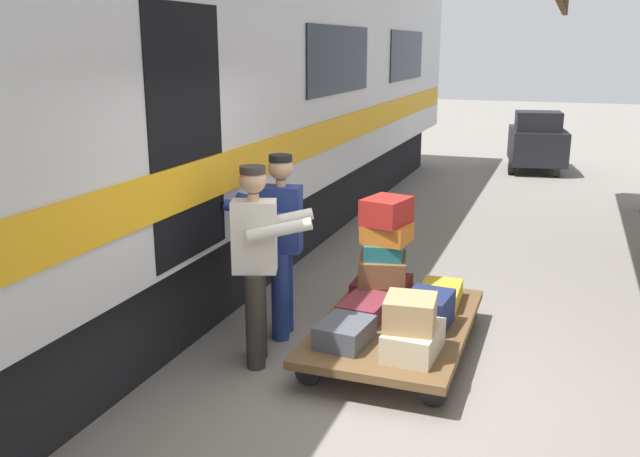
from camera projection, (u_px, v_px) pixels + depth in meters
name	position (u px, v px, depth m)	size (l,w,h in m)	color
ground_plane	(404.00, 396.00, 5.34)	(60.00, 60.00, 0.00)	gray
train_car	(33.00, 114.00, 5.89)	(3.02, 21.80, 4.00)	silver
luggage_cart	(395.00, 326.00, 6.07)	(1.25, 2.12, 0.28)	brown
suitcase_burgundy_valise	(365.00, 309.00, 6.13)	(0.36, 0.54, 0.17)	maroon
suitcase_slate_roller	(345.00, 333.00, 5.59)	(0.38, 0.48, 0.19)	#4C515B
suitcase_navy_fabric	(428.00, 310.00, 5.93)	(0.36, 0.46, 0.29)	navy
suitcase_yellow_case	(440.00, 294.00, 6.47)	(0.36, 0.56, 0.17)	gold
suitcase_maroon_trunk	(382.00, 287.00, 6.66)	(0.52, 0.54, 0.17)	maroon
suitcase_cream_canvas	(413.00, 340.00, 5.40)	(0.39, 0.58, 0.22)	beige
suitcase_brown_leather	(383.00, 269.00, 6.57)	(0.44, 0.56, 0.24)	brown
suitcase_teal_softside	(384.00, 249.00, 6.53)	(0.35, 0.47, 0.15)	#1E666B
suitcase_orange_carryall	(387.00, 233.00, 6.46)	(0.41, 0.41, 0.18)	#CC6B23
suitcase_tan_vintage	(410.00, 313.00, 5.33)	(0.38, 0.39, 0.25)	tan
suitcase_red_plastic	(387.00, 211.00, 6.41)	(0.36, 0.44, 0.25)	#AD231E
porter_in_overalls	(279.00, 240.00, 6.24)	(0.71, 0.51, 1.70)	navy
porter_by_door	(257.00, 259.00, 5.68)	(0.73, 0.57, 1.70)	#332D28
baggage_tug	(537.00, 142.00, 14.63)	(1.35, 1.85, 1.30)	black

